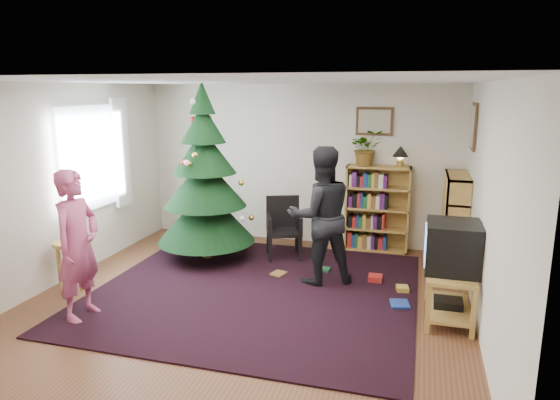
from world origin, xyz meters
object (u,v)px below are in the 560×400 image
(potted_plant, at_px, (366,148))
(crt_tv, at_px, (452,247))
(bookshelf_right, at_px, (454,220))
(bookshelf_back, at_px, (377,208))
(table_lamp, at_px, (400,153))
(armchair, at_px, (286,225))
(stool, at_px, (69,253))
(person_by_chair, at_px, (321,216))
(person_standing, at_px, (78,245))
(tv_stand, at_px, (449,290))
(picture_back, at_px, (375,121))
(christmas_tree, at_px, (205,188))
(picture_right, at_px, (474,126))

(potted_plant, bearing_deg, crt_tv, -61.98)
(bookshelf_right, bearing_deg, bookshelf_back, 66.53)
(potted_plant, distance_m, table_lamp, 0.50)
(armchair, xyz_separation_m, table_lamp, (1.56, 0.67, 1.03))
(stool, bearing_deg, potted_plant, 38.73)
(bookshelf_back, xyz_separation_m, bookshelf_right, (1.08, -0.47, 0.00))
(person_by_chair, xyz_separation_m, table_lamp, (0.87, 1.54, 0.64))
(bookshelf_right, relative_size, person_standing, 0.80)
(stool, height_order, person_by_chair, person_by_chair)
(tv_stand, xyz_separation_m, table_lamp, (-0.66, 2.18, 1.19))
(tv_stand, height_order, crt_tv, crt_tv)
(armchair, distance_m, person_by_chair, 1.18)
(picture_back, bearing_deg, christmas_tree, -151.13)
(picture_back, distance_m, person_by_chair, 2.04)
(christmas_tree, distance_m, crt_tv, 3.48)
(tv_stand, bearing_deg, bookshelf_back, 113.83)
(tv_stand, relative_size, person_standing, 0.54)
(christmas_tree, height_order, bookshelf_right, christmas_tree)
(stool, height_order, table_lamp, table_lamp)
(picture_back, height_order, stool, picture_back)
(crt_tv, bearing_deg, bookshelf_right, 85.90)
(person_standing, bearing_deg, potted_plant, -37.44)
(tv_stand, height_order, table_lamp, table_lamp)
(crt_tv, height_order, potted_plant, potted_plant)
(crt_tv, bearing_deg, tv_stand, 0.00)
(picture_back, height_order, tv_stand, picture_back)
(tv_stand, distance_m, person_standing, 3.97)
(picture_right, xyz_separation_m, bookshelf_right, (-0.14, 0.12, -1.29))
(person_standing, bearing_deg, tv_stand, -72.85)
(picture_right, relative_size, tv_stand, 0.68)
(tv_stand, height_order, armchair, armchair)
(picture_right, bearing_deg, person_by_chair, -151.98)
(picture_right, distance_m, table_lamp, 1.18)
(armchair, distance_m, person_standing, 3.02)
(potted_plant, bearing_deg, christmas_tree, -152.88)
(tv_stand, bearing_deg, person_standing, -164.62)
(person_by_chair, bearing_deg, crt_tv, 129.62)
(armchair, height_order, person_by_chair, person_by_chair)
(bookshelf_back, bearing_deg, person_standing, -131.28)
(bookshelf_right, height_order, person_by_chair, person_by_chair)
(bookshelf_back, height_order, bookshelf_right, same)
(picture_right, bearing_deg, stool, -156.61)
(person_standing, height_order, person_by_chair, person_by_chair)
(tv_stand, xyz_separation_m, person_standing, (-3.80, -1.04, 0.49))
(christmas_tree, bearing_deg, bookshelf_back, 25.09)
(crt_tv, relative_size, armchair, 0.67)
(picture_back, relative_size, crt_tv, 0.93)
(armchair, bearing_deg, tv_stand, -55.16)
(picture_back, relative_size, christmas_tree, 0.22)
(picture_back, height_order, picture_right, picture_right)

